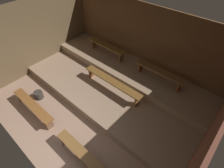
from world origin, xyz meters
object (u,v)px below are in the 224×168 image
object	(u,v)px
bench_floor_left	(33,106)
bench_lower_center	(112,82)
bench_floor_right	(85,157)
bench_middle_right	(160,73)
bench_middle_left	(107,47)
pail_floor	(39,95)

from	to	relation	value
bench_floor_left	bench_lower_center	xyz separation A→B (m)	(1.32, 2.18, 0.29)
bench_floor_left	bench_floor_right	xyz separation A→B (m)	(2.36, 0.00, 0.00)
bench_lower_center	bench_middle_right	world-z (taller)	bench_middle_right
bench_lower_center	bench_middle_left	size ratio (longest dim) A/B	1.33
bench_lower_center	bench_middle_left	distance (m)	1.75
bench_floor_right	pail_floor	size ratio (longest dim) A/B	6.56
bench_floor_right	pail_floor	world-z (taller)	bench_floor_right
pail_floor	bench_middle_right	bearing A→B (deg)	45.53
bench_floor_left	bench_middle_right	distance (m)	4.11
bench_floor_right	bench_middle_left	distance (m)	4.11
pail_floor	bench_middle_left	bearing A→B (deg)	80.00
bench_floor_left	bench_lower_center	distance (m)	2.57
bench_middle_left	bench_middle_right	xyz separation A→B (m)	(2.33, 0.00, 0.00)
bench_floor_left	pail_floor	bearing A→B (deg)	138.38
bench_floor_left	bench_middle_right	xyz separation A→B (m)	(2.34, 3.33, 0.56)
bench_floor_left	bench_middle_left	world-z (taller)	bench_middle_left
bench_floor_left	bench_floor_right	world-z (taller)	same
bench_floor_right	bench_lower_center	bearing A→B (deg)	115.50
bench_floor_right	bench_lower_center	xyz separation A→B (m)	(-1.04, 2.18, 0.29)
bench_middle_right	bench_lower_center	bearing A→B (deg)	-131.86
bench_middle_right	pail_floor	distance (m)	4.12
bench_lower_center	bench_middle_right	xyz separation A→B (m)	(1.02, 1.14, 0.27)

